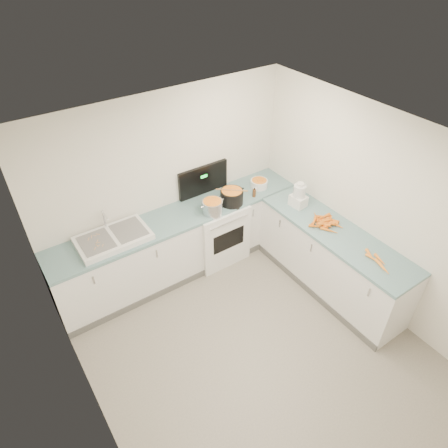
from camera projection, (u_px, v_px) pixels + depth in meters
floor at (256, 351)px, 4.67m from camera, size 3.50×4.00×0.00m
ceiling at (271, 163)px, 3.14m from camera, size 3.50×4.00×0.00m
wall_back at (166, 185)px, 5.21m from camera, size 3.50×0.00×2.50m
wall_left at (87, 365)px, 3.13m from camera, size 0.00×4.00×2.50m
wall_right at (378, 215)px, 4.69m from camera, size 0.00×4.00×2.50m
counter_back at (181, 243)px, 5.49m from camera, size 3.50×0.62×0.94m
counter_right at (331, 259)px, 5.23m from camera, size 0.62×2.20×0.94m
stove at (215, 229)px, 5.73m from camera, size 0.76×0.65×1.36m
sink at (113, 238)px, 4.78m from camera, size 0.86×0.52×0.31m
steel_pot at (212, 207)px, 5.21m from camera, size 0.29×0.29×0.20m
black_pot at (232, 198)px, 5.37m from camera, size 0.32×0.32×0.22m
wooden_spoon at (232, 190)px, 5.30m from camera, size 0.34×0.29×0.02m
mixing_bowl at (259, 184)px, 5.71m from camera, size 0.32×0.32×0.11m
extract_bottle at (254, 193)px, 5.51m from camera, size 0.05×0.05×0.12m
spice_jar at (255, 192)px, 5.58m from camera, size 0.05×0.05×0.08m
food_processor at (299, 196)px, 5.29m from camera, size 0.19×0.23×0.35m
carrot_pile at (325, 222)px, 5.03m from camera, size 0.40×0.49×0.08m
peeled_carrots at (377, 261)px, 4.49m from camera, size 0.17×0.42×0.04m
peelings at (96, 242)px, 4.67m from camera, size 0.16×0.28×0.01m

